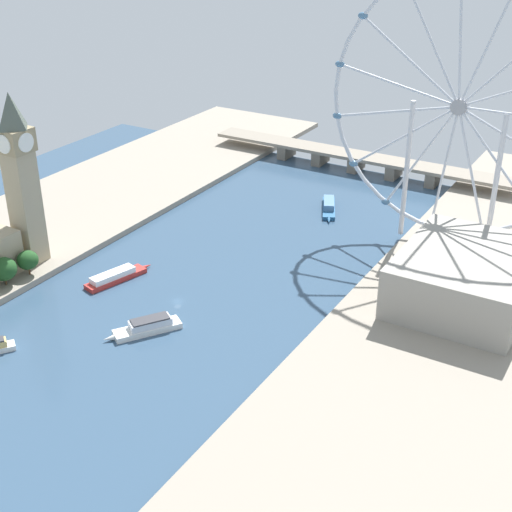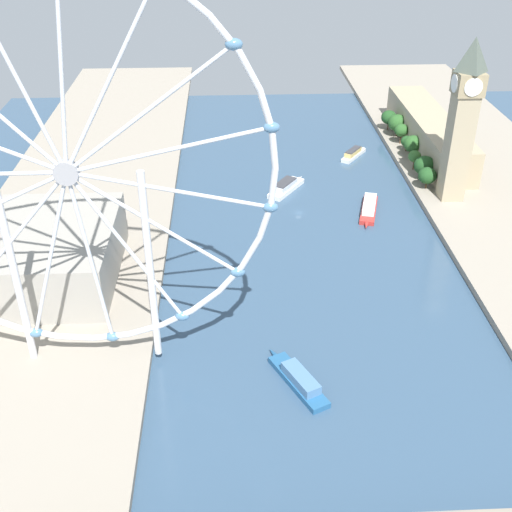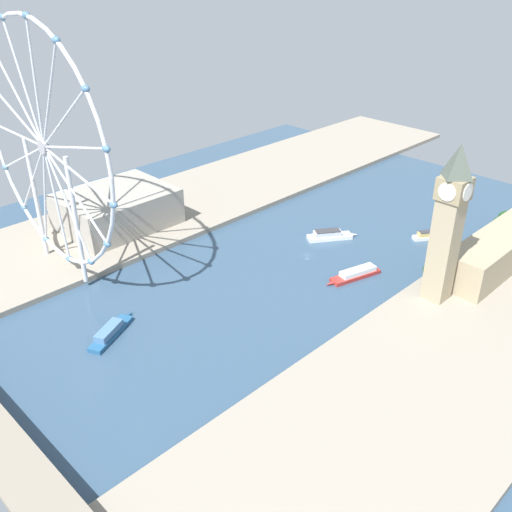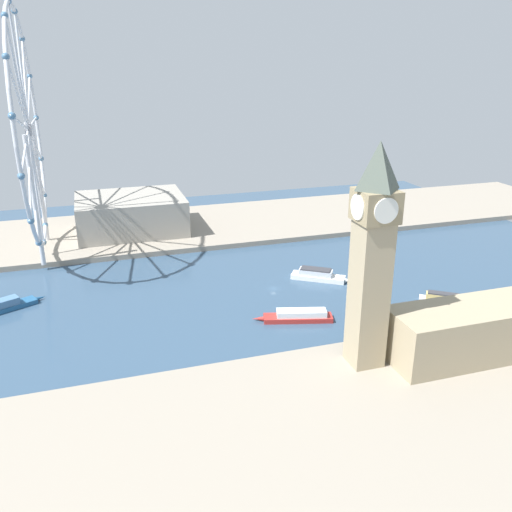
{
  "view_description": "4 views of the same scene",
  "coord_description": "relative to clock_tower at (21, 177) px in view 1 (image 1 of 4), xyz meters",
  "views": [
    {
      "loc": [
        164.35,
        -211.29,
        156.07
      ],
      "look_at": [
        23.68,
        25.82,
        16.55
      ],
      "focal_mm": 50.69,
      "sensor_mm": 36.0,
      "label": 1
    },
    {
      "loc": [
        34.16,
        279.59,
        145.12
      ],
      "look_at": [
        23.61,
        56.39,
        9.78
      ],
      "focal_mm": 45.09,
      "sensor_mm": 36.0,
      "label": 2
    },
    {
      "loc": [
        -183.88,
        224.99,
        157.11
      ],
      "look_at": [
        1.7,
        39.89,
        14.04
      ],
      "focal_mm": 40.24,
      "sensor_mm": 36.0,
      "label": 3
    },
    {
      "loc": [
        -224.09,
        79.07,
        105.6
      ],
      "look_at": [
        15.69,
        3.92,
        11.78
      ],
      "focal_mm": 37.55,
      "sensor_mm": 36.0,
      "label": 4
    }
  ],
  "objects": [
    {
      "name": "river_bridge",
      "position": [
        76.81,
        195.92,
        -36.36
      ],
      "size": [
        195.79,
        17.14,
        10.46
      ],
      "color": "gray",
      "rests_on": "ground_plane"
    },
    {
      "name": "ferris_wheel",
      "position": [
        157.31,
        114.76,
        25.58
      ],
      "size": [
        123.79,
        3.2,
        128.68
      ],
      "color": "silver",
      "rests_on": "riverbank_right"
    },
    {
      "name": "riverbank_right",
      "position": [
        183.7,
        7.4,
        -42.39
      ],
      "size": [
        90.0,
        520.0,
        3.0
      ],
      "primitive_type": "cube",
      "color": "gray",
      "rests_on": "ground_plane"
    },
    {
      "name": "riverside_hall",
      "position": [
        182.25,
        64.86,
        -29.96
      ],
      "size": [
        51.4,
        64.8,
        21.86
      ],
      "primitive_type": "cube",
      "color": "gray",
      "rests_on": "riverbank_right"
    },
    {
      "name": "tour_boat_1",
      "position": [
        89.67,
        129.46,
        -41.74
      ],
      "size": [
        18.47,
        31.94,
        5.35
      ],
      "rotation": [
        0.0,
        0.0,
        5.16
      ],
      "color": "#235684",
      "rests_on": "ground_plane"
    },
    {
      "name": "clock_tower",
      "position": [
        0.0,
        0.0,
        0.0
      ],
      "size": [
        13.66,
        13.66,
        78.52
      ],
      "color": "tan",
      "rests_on": "riverbank_left"
    },
    {
      "name": "ground_plane",
      "position": [
        76.81,
        7.4,
        -43.89
      ],
      "size": [
        383.79,
        383.79,
        0.0
      ],
      "primitive_type": "plane",
      "color": "#334C66"
    },
    {
      "name": "riverbank_left",
      "position": [
        -30.09,
        7.4,
        -42.39
      ],
      "size": [
        90.0,
        520.0,
        3.0
      ],
      "primitive_type": "cube",
      "color": "gray",
      "rests_on": "ground_plane"
    },
    {
      "name": "tour_boat_2",
      "position": [
        42.24,
        8.23,
        -41.85
      ],
      "size": [
        14.4,
        34.22,
        4.74
      ],
      "rotation": [
        0.0,
        0.0,
        1.3
      ],
      "color": "#B22D28",
      "rests_on": "ground_plane"
    },
    {
      "name": "tour_boat_0",
      "position": [
        80.8,
        -17.83,
        -41.55
      ],
      "size": [
        21.59,
        28.88,
        5.76
      ],
      "rotation": [
        0.0,
        0.0,
        4.12
      ],
      "color": "white",
      "rests_on": "ground_plane"
    }
  ]
}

